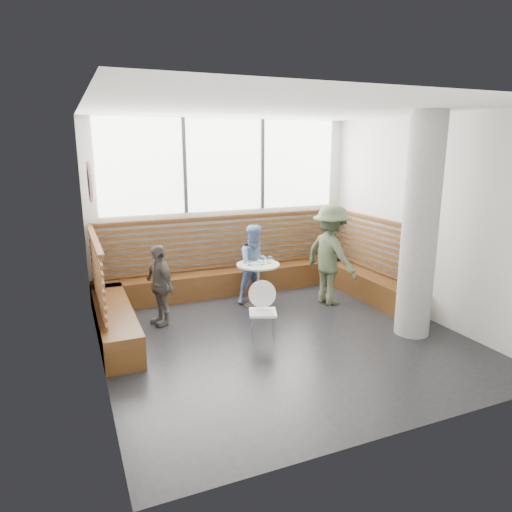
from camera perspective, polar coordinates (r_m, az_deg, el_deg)
name	(u,v)px	position (r m, az deg, el deg)	size (l,w,h in m)	color
room	(284,230)	(6.32, 3.51, 3.32)	(5.00, 5.00, 3.20)	silver
booth	(239,279)	(8.18, -2.11, -2.85)	(5.00, 2.50, 1.44)	#4A2B12
concrete_column	(420,228)	(6.87, 19.81, 3.36)	(0.50, 0.50, 3.20)	gray
wall_art	(89,182)	(5.99, -20.10, 8.69)	(0.50, 0.50, 0.03)	white
cafe_table	(258,276)	(7.85, 0.26, -2.51)	(0.74, 0.74, 0.76)	silver
cafe_chair	(261,306)	(6.59, 0.63, -6.28)	(0.40, 0.39, 0.83)	white
adult_man	(331,255)	(8.04, 9.35, 0.13)	(1.13, 0.65, 1.75)	#475337
child_back	(256,264)	(8.00, -0.03, -1.05)	(0.68, 0.53, 1.40)	#657EAF
child_left	(160,285)	(7.21, -11.97, -3.55)	(0.75, 0.31, 1.27)	#504D48
plate_near	(252,263)	(7.81, -0.45, -0.89)	(0.21, 0.21, 0.01)	white
plate_far	(261,261)	(7.96, 0.67, -0.61)	(0.19, 0.19, 0.01)	white
glass_left	(249,262)	(7.68, -0.82, -0.79)	(0.07, 0.07, 0.11)	white
glass_mid	(262,262)	(7.72, 0.77, -0.70)	(0.07, 0.07, 0.11)	white
glass_right	(269,260)	(7.83, 1.63, -0.52)	(0.07, 0.07, 0.11)	white
menu_card	(268,266)	(7.66, 1.48, -1.24)	(0.20, 0.14, 0.00)	#A5C64C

